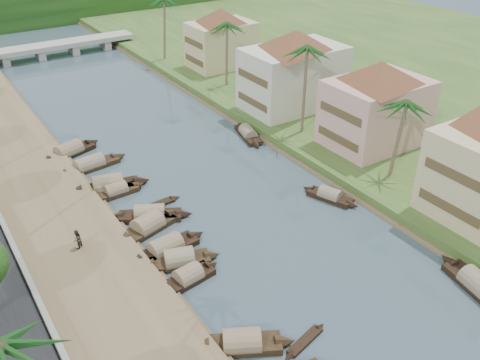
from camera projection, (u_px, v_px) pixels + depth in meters
ground at (317, 276)px, 43.78m from camera, size 220.00×220.00×0.00m
left_bank at (51, 217)px, 50.58m from camera, size 10.00×180.00×0.80m
right_bank at (331, 131)px, 66.97m from camera, size 16.00×180.00×1.20m
retaining_wall at (2, 222)px, 48.12m from camera, size 0.40×180.00×1.10m
treeline at (16, 5)px, 114.45m from camera, size 120.00×14.00×8.00m
bridge at (56, 47)px, 95.24m from camera, size 28.00×4.00×2.40m
building_mid at (377, 103)px, 60.31m from camera, size 14.11×14.11×9.70m
building_far at (294, 69)px, 69.88m from camera, size 15.59×15.59×10.20m
building_distant at (221, 37)px, 85.14m from camera, size 12.62×12.62×9.20m
sampan_4 at (242, 343)px, 36.98m from camera, size 7.61×5.16×2.20m
sampan_5 at (188, 277)px, 43.02m from camera, size 6.39×2.47×2.02m
sampan_6 at (179, 260)px, 44.90m from camera, size 7.41×3.73×2.17m
sampan_7 at (166, 249)px, 46.31m from camera, size 8.42×2.63×2.20m
sampan_8 at (148, 226)px, 49.19m from camera, size 8.04×4.03×2.40m
sampan_9 at (150, 215)px, 50.87m from camera, size 8.04×5.36×2.11m
sampan_10 at (116, 192)px, 54.59m from camera, size 6.46×1.72×1.83m
sampan_11 at (108, 186)px, 55.46m from camera, size 9.17×3.85×2.53m
sampan_12 at (90, 166)px, 59.41m from camera, size 9.41×2.82×2.20m
sampan_13 at (69, 152)px, 62.26m from camera, size 8.78×4.51×2.35m
sampan_14 at (479, 287)px, 41.98m from camera, size 3.54×9.33×2.22m
sampan_15 at (330, 196)px, 53.82m from camera, size 3.49×6.53×1.80m
sampan_16 at (248, 134)px, 66.54m from camera, size 3.29×8.03×1.97m
canoe_1 at (305, 341)px, 37.57m from camera, size 4.66×1.91×0.75m
canoe_2 at (153, 206)px, 52.74m from camera, size 6.24×1.35×0.90m
palm_1 at (402, 105)px, 52.09m from camera, size 3.20×3.20×9.53m
palm_2 at (307, 49)px, 60.33m from camera, size 3.20×3.20×11.96m
palm_3 at (226, 25)px, 75.39m from camera, size 3.20×3.20×10.54m
palm_4 at (17, 344)px, 21.65m from camera, size 3.20×3.20×12.55m
palm_7 at (161, 1)px, 86.19m from camera, size 3.20×3.20×11.30m
tree_6 at (311, 56)px, 73.94m from camera, size 4.46×4.46×7.37m
person_far at (77, 239)px, 45.33m from camera, size 1.10×1.08×1.79m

